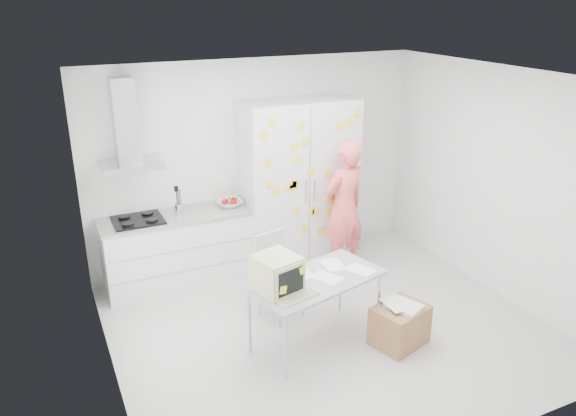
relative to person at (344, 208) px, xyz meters
name	(u,v)px	position (x,y,z in m)	size (l,w,h in m)	color
floor	(328,328)	(-0.82, -1.10, -0.90)	(4.50, 4.00, 0.02)	silver
walls	(300,192)	(-0.82, -0.38, 0.46)	(4.52, 4.01, 2.70)	white
ceiling	(335,79)	(-0.82, -1.10, 1.81)	(4.50, 4.00, 0.02)	white
counter_run	(178,248)	(-2.02, 0.60, -0.42)	(1.84, 0.63, 1.28)	white
range_hood	(127,133)	(-2.47, 0.74, 1.07)	(0.70, 0.48, 1.01)	silver
tall_cabinet	(298,183)	(-0.37, 0.57, 0.21)	(1.50, 0.68, 2.20)	silver
person	(344,208)	(0.00, 0.00, 0.00)	(0.65, 0.43, 1.78)	#F86160
desk	(292,278)	(-1.35, -1.32, -0.05)	(1.52, 1.02, 1.11)	#A5A7B0
chair	(277,269)	(-1.19, -0.57, -0.34)	(0.53, 0.53, 0.96)	silver
cardboard_box	(400,325)	(-0.28, -1.67, -0.67)	(0.64, 0.56, 0.47)	#9D6D44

